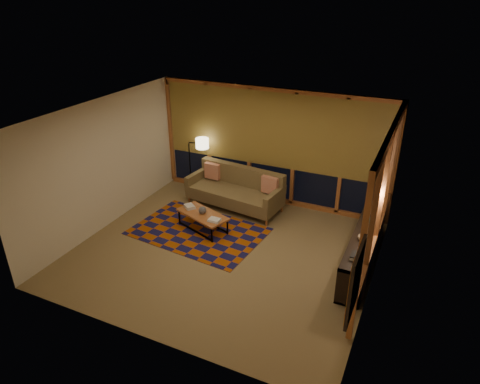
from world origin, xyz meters
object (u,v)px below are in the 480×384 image
at_px(sofa, 234,190).
at_px(bookshelf, 363,247).
at_px(floor_lamp, 190,165).
at_px(coffee_table, 203,221).

xyz_separation_m(sofa, bookshelf, (3.10, -1.01, -0.11)).
distance_m(floor_lamp, bookshelf, 4.63).
bearing_deg(floor_lamp, sofa, -27.21).
bearing_deg(sofa, floor_lamp, 175.04).
xyz_separation_m(sofa, floor_lamp, (-1.33, 0.28, 0.27)).
xyz_separation_m(coffee_table, floor_lamp, (-1.16, 1.47, 0.53)).
bearing_deg(sofa, bookshelf, -11.18).
relative_size(coffee_table, bookshelf, 0.42).
height_order(coffee_table, bookshelf, bookshelf).
relative_size(sofa, bookshelf, 0.81).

